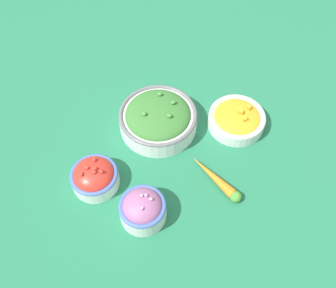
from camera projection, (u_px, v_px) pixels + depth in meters
name	position (u px, v px, depth m)	size (l,w,h in m)	color
ground_plane	(168.00, 150.00, 1.04)	(3.00, 3.00, 0.00)	#23704C
bowl_red_onion	(143.00, 208.00, 0.89)	(0.11, 0.11, 0.09)	white
bowl_squash	(237.00, 119.00, 1.06)	(0.16, 0.16, 0.06)	white
bowl_broccoli	(158.00, 118.00, 1.05)	(0.22, 0.22, 0.09)	white
bowl_cherry_tomatoes	(95.00, 176.00, 0.95)	(0.12, 0.12, 0.08)	white
loose_carrot	(217.00, 180.00, 0.97)	(0.04, 0.17, 0.03)	orange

